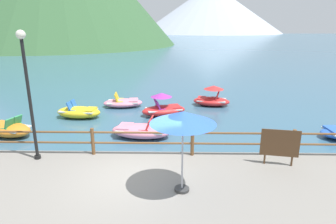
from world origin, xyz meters
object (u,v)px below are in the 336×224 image
(sign_board, at_px, (280,144))
(pedal_boat_5, at_px, (123,103))
(lamp_post, at_px, (28,85))
(pedal_boat_6, at_px, (141,131))
(pedal_boat_1, at_px, (164,108))
(pedal_boat_3, at_px, (8,129))
(pedal_boat_0, at_px, (212,99))
(beach_umbrella, at_px, (183,119))
(pedal_boat_2, at_px, (79,112))

(sign_board, xyz_separation_m, pedal_boat_5, (-6.33, 8.16, -0.88))
(lamp_post, xyz_separation_m, pedal_boat_6, (3.13, 3.02, -2.61))
(pedal_boat_1, height_order, pedal_boat_3, pedal_boat_1)
(pedal_boat_5, xyz_separation_m, pedal_boat_6, (1.57, -4.84, 0.05))
(pedal_boat_0, bearing_deg, pedal_boat_1, -144.10)
(pedal_boat_0, xyz_separation_m, pedal_boat_3, (-9.48, -5.21, -0.09))
(lamp_post, height_order, beach_umbrella, lamp_post)
(lamp_post, relative_size, pedal_boat_0, 1.78)
(pedal_boat_2, bearing_deg, lamp_post, -85.94)
(pedal_boat_3, bearing_deg, pedal_boat_0, 28.78)
(pedal_boat_0, distance_m, pedal_boat_1, 3.47)
(pedal_boat_1, distance_m, pedal_boat_5, 2.95)
(pedal_boat_2, distance_m, pedal_boat_5, 2.90)
(pedal_boat_6, bearing_deg, sign_board, -34.92)
(sign_board, height_order, pedal_boat_1, sign_board)
(sign_board, bearing_deg, pedal_boat_2, 144.01)
(beach_umbrella, xyz_separation_m, pedal_boat_2, (-5.18, 7.60, -2.14))
(beach_umbrella, bearing_deg, pedal_boat_3, 146.50)
(pedal_boat_5, bearing_deg, sign_board, -52.21)
(lamp_post, distance_m, pedal_boat_6, 5.07)
(sign_board, bearing_deg, lamp_post, 177.86)
(sign_board, xyz_separation_m, pedal_boat_3, (-10.55, 3.35, -0.81))
(lamp_post, relative_size, pedal_boat_2, 1.72)
(beach_umbrella, height_order, pedal_boat_0, beach_umbrella)
(lamp_post, xyz_separation_m, pedal_boat_0, (6.81, 8.26, -2.50))
(sign_board, distance_m, pedal_boat_0, 8.65)
(pedal_boat_6, bearing_deg, pedal_boat_1, 74.77)
(lamp_post, distance_m, pedal_boat_3, 4.82)
(beach_umbrella, bearing_deg, pedal_boat_2, 124.28)
(pedal_boat_2, relative_size, pedal_boat_6, 0.89)
(pedal_boat_0, bearing_deg, pedal_boat_2, -160.61)
(pedal_boat_1, bearing_deg, pedal_boat_3, -154.56)
(pedal_boat_5, bearing_deg, pedal_boat_2, -132.45)
(sign_board, height_order, pedal_boat_5, sign_board)
(beach_umbrella, distance_m, pedal_boat_3, 9.18)
(sign_board, relative_size, pedal_boat_2, 0.49)
(pedal_boat_1, relative_size, pedal_boat_5, 1.08)
(beach_umbrella, relative_size, pedal_boat_5, 0.94)
(lamp_post, xyz_separation_m, pedal_boat_5, (1.55, 7.86, -2.66))
(pedal_boat_0, xyz_separation_m, pedal_boat_2, (-7.22, -2.54, -0.10))
(lamp_post, distance_m, beach_umbrella, 5.15)
(pedal_boat_0, bearing_deg, lamp_post, -129.49)
(lamp_post, xyz_separation_m, pedal_boat_1, (4.00, 6.23, -2.50))
(pedal_boat_1, bearing_deg, beach_umbrella, -84.52)
(beach_umbrella, height_order, pedal_boat_5, beach_umbrella)
(pedal_boat_0, height_order, pedal_boat_1, pedal_boat_1)
(beach_umbrella, bearing_deg, pedal_boat_1, 95.48)
(pedal_boat_0, distance_m, pedal_boat_6, 6.40)
(pedal_boat_1, bearing_deg, sign_board, -59.24)
(pedal_boat_5, distance_m, pedal_boat_6, 5.09)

